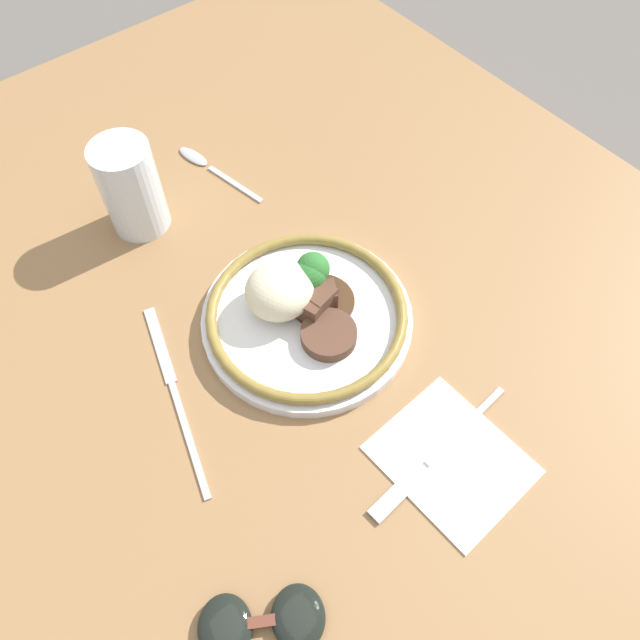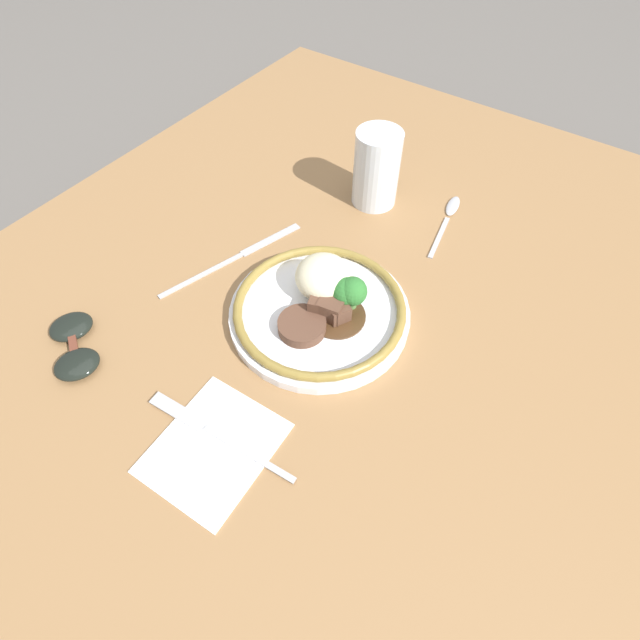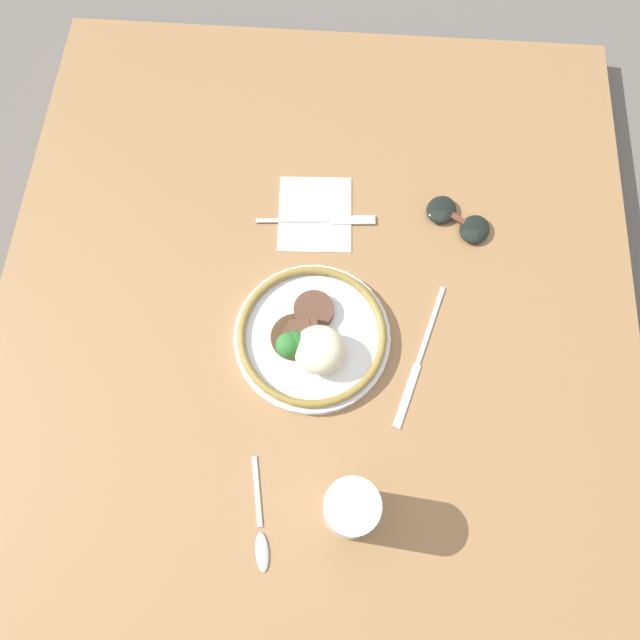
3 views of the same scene
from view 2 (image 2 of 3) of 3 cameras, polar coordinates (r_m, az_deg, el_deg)
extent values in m
plane|color=#5B5651|center=(0.69, 0.42, -1.52)|extent=(8.00, 8.00, 0.00)
cube|color=olive|center=(0.67, 0.43, -0.34)|extent=(1.22, 0.98, 0.05)
cube|color=white|center=(0.56, -12.04, -14.09)|extent=(0.14, 0.12, 0.00)
cylinder|color=white|center=(0.64, 0.23, 0.58)|extent=(0.23, 0.23, 0.01)
torus|color=olive|center=(0.63, 0.23, 1.31)|extent=(0.22, 0.22, 0.01)
ellipsoid|color=beige|center=(0.64, 0.48, 4.88)|extent=(0.07, 0.08, 0.05)
cylinder|color=brown|center=(0.61, -2.00, -0.71)|extent=(0.06, 0.06, 0.01)
cylinder|color=#472D19|center=(0.63, 1.95, 0.46)|extent=(0.07, 0.07, 0.00)
cube|color=brown|center=(0.62, 1.33, 1.39)|extent=(0.04, 0.04, 0.03)
cube|color=brown|center=(0.62, 2.08, 0.91)|extent=(0.03, 0.03, 0.03)
cube|color=brown|center=(0.62, 0.26, 1.69)|extent=(0.04, 0.04, 0.03)
cube|color=brown|center=(0.63, 1.44, 1.80)|extent=(0.04, 0.04, 0.03)
cylinder|color=#5B8E47|center=(0.64, 2.89, 1.96)|extent=(0.01, 0.01, 0.01)
sphere|color=#2D702D|center=(0.62, 2.96, 3.21)|extent=(0.04, 0.04, 0.04)
cylinder|color=#5B8E47|center=(0.64, 2.13, 2.85)|extent=(0.01, 0.01, 0.01)
sphere|color=#2D702D|center=(0.63, 2.18, 3.99)|extent=(0.03, 0.03, 0.03)
cylinder|color=#5B8E47|center=(0.63, 3.63, 1.95)|extent=(0.01, 0.01, 0.02)
sphere|color=#2D702D|center=(0.62, 3.73, 3.30)|extent=(0.04, 0.04, 0.04)
cylinder|color=orange|center=(0.79, 6.40, 16.15)|extent=(0.06, 0.06, 0.09)
cylinder|color=silver|center=(0.79, 6.47, 16.81)|extent=(0.07, 0.07, 0.12)
cube|color=#ADADB2|center=(0.55, -8.19, -14.85)|extent=(0.02, 0.12, 0.00)
cube|color=#ADADB2|center=(0.59, -15.98, -9.98)|extent=(0.02, 0.07, 0.00)
cube|color=#ADADB2|center=(0.71, -13.20, 5.10)|extent=(0.13, 0.05, 0.00)
cube|color=#ADADB2|center=(0.75, -5.65, 9.13)|extent=(0.10, 0.04, 0.00)
cube|color=#ADADB2|center=(0.77, 13.45, 9.18)|extent=(0.09, 0.02, 0.00)
ellipsoid|color=#ADADB2|center=(0.83, 14.94, 12.49)|extent=(0.05, 0.03, 0.01)
ellipsoid|color=black|center=(0.66, -26.03, -4.58)|extent=(0.07, 0.07, 0.02)
ellipsoid|color=black|center=(0.70, -26.57, -0.69)|extent=(0.07, 0.07, 0.02)
cube|color=brown|center=(0.68, -26.38, -2.46)|extent=(0.02, 0.03, 0.00)
camera|label=1|loc=(0.46, -71.78, 36.09)|focal=35.00mm
camera|label=3|loc=(0.78, 49.98, 75.68)|focal=35.00mm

